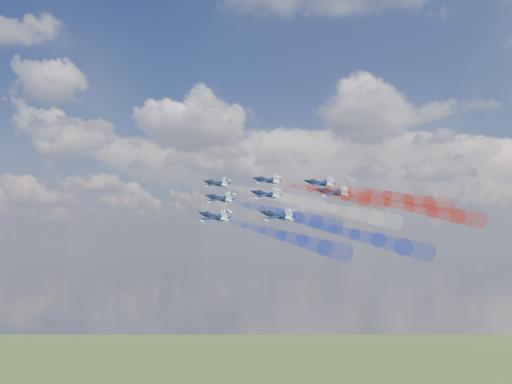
% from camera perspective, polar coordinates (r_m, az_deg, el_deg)
% --- Properties ---
extents(jet_lead, '(17.04, 15.44, 9.44)m').
position_cam_1_polar(jet_lead, '(197.55, -4.02, 0.86)').
color(jet_lead, black).
extents(trail_lead, '(39.71, 19.97, 14.45)m').
position_cam_1_polar(trail_lead, '(178.29, 1.45, -0.30)').
color(trail_lead, white).
extents(jet_inner_left, '(17.04, 15.44, 9.44)m').
position_cam_1_polar(jet_inner_left, '(180.35, -3.68, -0.63)').
color(jet_inner_left, black).
extents(trail_inner_left, '(39.71, 19.97, 14.45)m').
position_cam_1_polar(trail_inner_left, '(161.40, 2.41, -2.09)').
color(trail_inner_left, '#1831D0').
extents(jet_inner_right, '(17.04, 15.44, 9.44)m').
position_cam_1_polar(jet_inner_right, '(193.76, 1.06, 1.17)').
color(jet_inner_right, black).
extents(trail_inner_right, '(39.71, 19.97, 14.45)m').
position_cam_1_polar(trail_inner_right, '(176.24, 7.15, 0.02)').
color(trail_inner_right, red).
extents(jet_outer_left, '(17.04, 15.44, 9.44)m').
position_cam_1_polar(jet_outer_left, '(162.23, -4.23, -2.45)').
color(jet_outer_left, black).
extents(trail_outer_left, '(39.71, 19.97, 14.45)m').
position_cam_1_polar(trail_outer_left, '(143.38, 2.57, -4.33)').
color(trail_outer_left, '#1831D0').
extents(jet_center_third, '(17.04, 15.44, 9.44)m').
position_cam_1_polar(jet_center_third, '(176.07, 0.94, -0.23)').
color(jet_center_third, black).
extents(trail_center_third, '(39.71, 19.97, 14.45)m').
position_cam_1_polar(trail_center_third, '(158.73, 7.69, -1.65)').
color(trail_center_third, white).
extents(jet_outer_right, '(17.04, 15.44, 9.44)m').
position_cam_1_polar(jet_outer_right, '(190.64, 6.28, 0.88)').
color(jet_outer_right, black).
extents(trail_outer_right, '(39.71, 19.97, 14.45)m').
position_cam_1_polar(trail_outer_right, '(175.10, 12.94, -0.31)').
color(trail_outer_right, red).
extents(jet_rear_left, '(17.04, 15.44, 9.44)m').
position_cam_1_polar(jet_rear_left, '(158.99, 2.08, -2.36)').
color(jet_rear_left, black).
extents(trail_rear_left, '(39.71, 19.97, 14.45)m').
position_cam_1_polar(trail_rear_left, '(142.38, 9.78, -4.20)').
color(trail_rear_left, '#1831D0').
extents(jet_rear_right, '(17.04, 15.44, 9.44)m').
position_cam_1_polar(jet_rear_right, '(174.53, 7.56, -0.04)').
color(jet_rear_right, black).
extents(trail_rear_right, '(39.71, 19.97, 14.45)m').
position_cam_1_polar(trail_rear_right, '(159.68, 15.00, -1.44)').
color(trail_rear_right, red).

